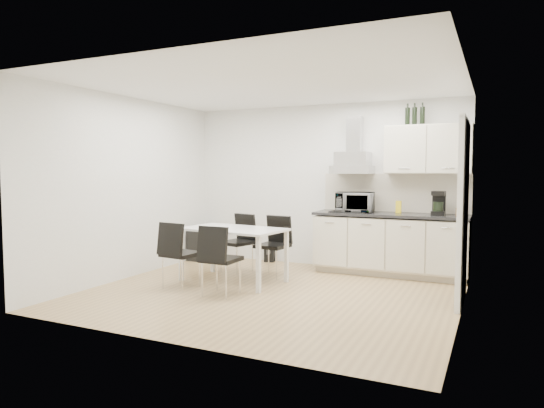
% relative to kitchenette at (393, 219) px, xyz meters
% --- Properties ---
extents(ground, '(4.50, 4.50, 0.00)m').
position_rel_kitchenette_xyz_m(ground, '(-1.19, -1.73, -0.83)').
color(ground, tan).
rests_on(ground, ground).
extents(wall_back, '(4.50, 0.10, 2.60)m').
position_rel_kitchenette_xyz_m(wall_back, '(-1.19, 0.27, 0.47)').
color(wall_back, silver).
rests_on(wall_back, ground).
extents(wall_front, '(4.50, 0.10, 2.60)m').
position_rel_kitchenette_xyz_m(wall_front, '(-1.19, -3.73, 0.47)').
color(wall_front, silver).
rests_on(wall_front, ground).
extents(wall_left, '(0.10, 4.00, 2.60)m').
position_rel_kitchenette_xyz_m(wall_left, '(-3.44, -1.73, 0.47)').
color(wall_left, silver).
rests_on(wall_left, ground).
extents(wall_right, '(0.10, 4.00, 2.60)m').
position_rel_kitchenette_xyz_m(wall_right, '(1.06, -1.73, 0.47)').
color(wall_right, silver).
rests_on(wall_right, ground).
extents(ceiling, '(4.50, 4.50, 0.00)m').
position_rel_kitchenette_xyz_m(ceiling, '(-1.19, -1.73, 1.77)').
color(ceiling, white).
rests_on(ceiling, wall_back).
extents(doorway, '(0.08, 1.04, 2.10)m').
position_rel_kitchenette_xyz_m(doorway, '(1.02, -1.18, 0.22)').
color(doorway, white).
rests_on(doorway, ground).
extents(kitchenette, '(2.22, 0.64, 2.52)m').
position_rel_kitchenette_xyz_m(kitchenette, '(0.00, 0.00, 0.00)').
color(kitchenette, beige).
rests_on(kitchenette, ground).
extents(dining_table, '(1.49, 0.96, 0.75)m').
position_rel_kitchenette_xyz_m(dining_table, '(-1.93, -1.38, -0.16)').
color(dining_table, white).
rests_on(dining_table, ground).
extents(chair_far_left, '(0.56, 0.60, 0.88)m').
position_rel_kitchenette_xyz_m(chair_far_left, '(-2.20, -0.80, -0.39)').
color(chair_far_left, black).
rests_on(chair_far_left, ground).
extents(chair_far_right, '(0.49, 0.55, 0.88)m').
position_rel_kitchenette_xyz_m(chair_far_right, '(-1.57, -0.85, -0.39)').
color(chair_far_right, black).
rests_on(chair_far_right, ground).
extents(chair_near_left, '(0.49, 0.55, 0.88)m').
position_rel_kitchenette_xyz_m(chair_near_left, '(-2.37, -1.98, -0.39)').
color(chair_near_left, black).
rests_on(chair_near_left, ground).
extents(chair_near_right, '(0.44, 0.50, 0.88)m').
position_rel_kitchenette_xyz_m(chair_near_right, '(-1.70, -2.09, -0.39)').
color(chair_near_right, black).
rests_on(chair_near_right, ground).
extents(guitar_amp, '(0.29, 0.63, 0.52)m').
position_rel_kitchenette_xyz_m(guitar_amp, '(-3.29, -0.08, -0.57)').
color(guitar_amp, black).
rests_on(guitar_amp, ground).
extents(floor_speaker, '(0.19, 0.18, 0.27)m').
position_rel_kitchenette_xyz_m(floor_speaker, '(-2.10, 0.17, -0.69)').
color(floor_speaker, black).
rests_on(floor_speaker, ground).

